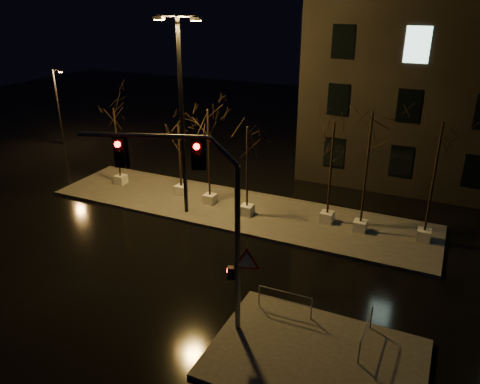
% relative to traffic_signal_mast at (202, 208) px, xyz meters
% --- Properties ---
extents(ground, '(90.00, 90.00, 0.00)m').
position_rel_traffic_signal_mast_xyz_m(ground, '(-3.40, 3.62, -4.86)').
color(ground, black).
rests_on(ground, ground).
extents(median, '(22.00, 5.00, 0.15)m').
position_rel_traffic_signal_mast_xyz_m(median, '(-3.40, 9.62, -4.78)').
color(median, '#43413B').
rests_on(median, ground).
extents(sidewalk_corner, '(7.00, 5.00, 0.15)m').
position_rel_traffic_signal_mast_xyz_m(sidewalk_corner, '(4.10, 0.12, -4.78)').
color(sidewalk_corner, '#43413B').
rests_on(sidewalk_corner, ground).
extents(tree_0, '(1.80, 1.80, 4.98)m').
position_rel_traffic_signal_mast_xyz_m(tree_0, '(-11.60, 9.93, -0.93)').
color(tree_0, silver).
rests_on(tree_0, median).
extents(tree_1, '(1.80, 1.80, 4.38)m').
position_rel_traffic_signal_mast_xyz_m(tree_1, '(-7.21, 10.09, -1.38)').
color(tree_1, silver).
rests_on(tree_1, median).
extents(tree_2, '(1.80, 1.80, 5.64)m').
position_rel_traffic_signal_mast_xyz_m(tree_2, '(-4.99, 9.60, -0.43)').
color(tree_2, silver).
rests_on(tree_2, median).
extents(tree_3, '(1.80, 1.80, 5.07)m').
position_rel_traffic_signal_mast_xyz_m(tree_3, '(-2.44, 9.12, -0.86)').
color(tree_3, silver).
rests_on(tree_3, median).
extents(tree_4, '(1.80, 1.80, 5.58)m').
position_rel_traffic_signal_mast_xyz_m(tree_4, '(1.76, 10.11, -0.47)').
color(tree_4, silver).
rests_on(tree_4, median).
extents(tree_5, '(1.80, 1.80, 6.34)m').
position_rel_traffic_signal_mast_xyz_m(tree_5, '(3.56, 9.80, 0.10)').
color(tree_5, silver).
rests_on(tree_5, median).
extents(tree_6, '(1.80, 1.80, 6.10)m').
position_rel_traffic_signal_mast_xyz_m(tree_6, '(6.60, 10.14, -0.08)').
color(tree_6, silver).
rests_on(tree_6, median).
extents(traffic_signal_mast, '(5.59, 1.97, 7.17)m').
position_rel_traffic_signal_mast_xyz_m(traffic_signal_mast, '(0.00, 0.00, 0.00)').
color(traffic_signal_mast, slate).
rests_on(traffic_signal_mast, sidewalk_corner).
extents(streetlight_main, '(2.55, 0.30, 10.25)m').
position_rel_traffic_signal_mast_xyz_m(streetlight_main, '(-5.65, 8.08, 1.20)').
color(streetlight_main, black).
rests_on(streetlight_main, median).
extents(streetlight_far, '(1.18, 0.32, 6.02)m').
position_rel_traffic_signal_mast_xyz_m(streetlight_far, '(-21.45, 15.18, -1.55)').
color(streetlight_far, black).
rests_on(streetlight_far, ground).
extents(guard_rail_a, '(2.12, 0.10, 0.91)m').
position_rel_traffic_signal_mast_xyz_m(guard_rail_a, '(2.32, 1.94, -4.11)').
color(guard_rail_a, slate).
rests_on(guard_rail_a, sidewalk_corner).
extents(guard_rail_b, '(0.08, 2.01, 0.95)m').
position_rel_traffic_signal_mast_xyz_m(guard_rail_b, '(5.45, 1.39, -4.09)').
color(guard_rail_b, slate).
rests_on(guard_rail_b, sidewalk_corner).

